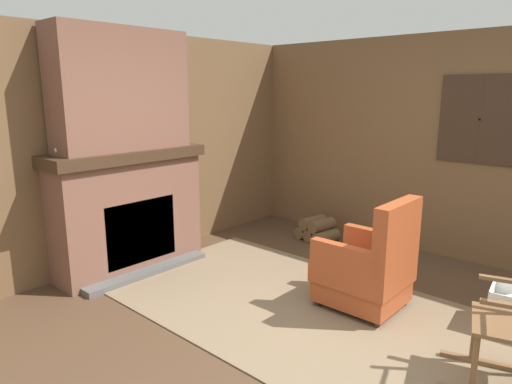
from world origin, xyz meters
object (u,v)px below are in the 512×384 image
armchair (368,269)px  firewood_stack (317,230)px  storage_case (129,141)px  oil_lamp_vase (61,144)px

armchair → firewood_stack: size_ratio=1.90×
firewood_stack → storage_case: storage_case is taller
armchair → oil_lamp_vase: bearing=31.3°
armchair → oil_lamp_vase: 2.94m
oil_lamp_vase → storage_case: size_ratio=1.31×
firewood_stack → storage_case: size_ratio=2.17×
armchair → storage_case: 2.65m
oil_lamp_vase → storage_case: bearing=90.0°
firewood_stack → armchair: bearing=-42.3°
firewood_stack → storage_case: 2.52m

